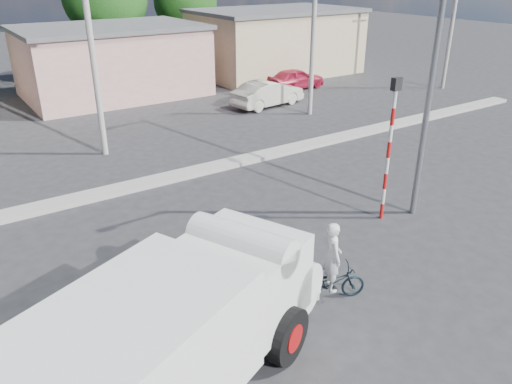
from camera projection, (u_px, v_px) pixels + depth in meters
ground_plane at (337, 272)px, 12.77m from camera, size 120.00×120.00×0.00m
median at (193, 172)px, 18.78m from camera, size 40.00×0.80×0.16m
truck at (185, 326)px, 8.64m from camera, size 6.80×4.68×2.65m
bicycle at (331, 283)px, 11.61m from camera, size 1.74×1.19×0.87m
cyclist at (332, 268)px, 11.44m from camera, size 0.62×0.73×1.70m
car_cream at (268, 93)px, 27.61m from camera, size 4.46×2.06×1.42m
car_red at (296, 79)px, 31.55m from camera, size 3.83×1.60×1.29m
traffic_pole at (390, 139)px, 14.46m from camera, size 0.28×0.18×4.36m
streetlight at (432, 53)px, 13.73m from camera, size 2.34×0.22×9.00m
building_row at (97, 60)px, 29.05m from camera, size 37.80×7.30×4.44m
tree_row at (4, 7)px, 31.22m from camera, size 34.13×7.32×8.10m
utility_poles at (212, 43)px, 21.80m from camera, size 35.40×0.24×8.00m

